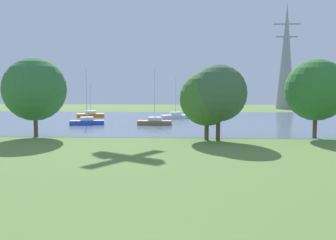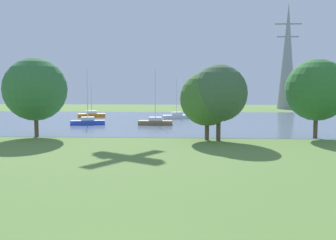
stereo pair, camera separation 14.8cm
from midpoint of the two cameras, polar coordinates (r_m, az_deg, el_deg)
ground_plane at (r=31.84m, az=-1.23°, el=-4.76°), size 160.00×160.00×0.00m
water_surface at (r=59.57m, az=0.89°, el=-0.10°), size 140.00×40.00×0.02m
sailboat_brown at (r=53.05m, az=-1.86°, el=-0.25°), size 4.80×1.51×7.82m
sailboat_white at (r=63.29m, az=1.37°, el=0.62°), size 5.03×2.79×6.91m
sailboat_blue at (r=54.55m, az=-12.04°, el=-0.21°), size 5.01×2.50×7.92m
sailboat_orange at (r=67.89m, az=-11.49°, el=0.82°), size 5.01×2.55×5.96m
tree_east_near at (r=42.93m, az=-19.48°, el=4.42°), size 6.78×6.78×8.54m
tree_east_far at (r=38.26m, az=6.11°, el=3.26°), size 5.57×5.57×7.02m
tree_west_near at (r=37.84m, az=7.86°, el=4.07°), size 5.73×5.73×7.67m
tree_west_far at (r=42.30m, az=21.81°, el=4.26°), size 6.46×6.46×8.32m
electricity_pylon at (r=95.52m, az=17.77°, el=9.26°), size 6.40×4.40×25.33m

